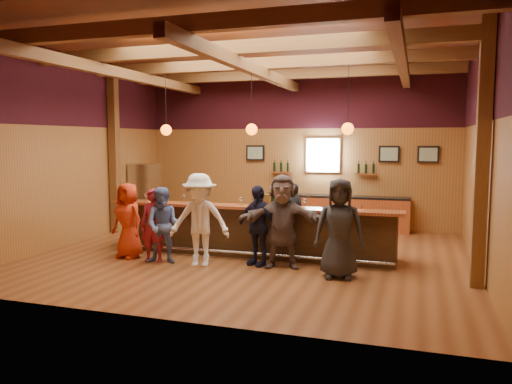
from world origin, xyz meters
TOP-DOWN VIEW (x-y plane):
  - room at (0.00, 0.06)m, footprint 9.04×9.00m
  - bar_counter at (0.02, 0.15)m, footprint 6.30×1.07m
  - back_bar_cabinet at (1.20, 3.72)m, footprint 4.00×0.52m
  - window at (0.80, 3.95)m, footprint 0.95×0.09m
  - framed_pictures at (1.67, 3.94)m, footprint 5.35×0.05m
  - wine_shelves at (0.80, 3.88)m, footprint 3.00×0.18m
  - pendant_lights at (0.00, 0.00)m, footprint 4.24×0.24m
  - stainless_fridge at (-4.10, 2.60)m, footprint 0.70×0.70m
  - customer_orange at (-2.43, -0.95)m, footprint 0.88×0.69m
  - customer_redvest at (-1.75, -1.09)m, footprint 0.59×0.42m
  - customer_denim at (-1.48, -1.15)m, footprint 0.86×0.74m
  - customer_white at (-0.70, -1.13)m, footprint 1.29×0.89m
  - customer_navy at (0.36, -0.72)m, footprint 1.01×0.72m
  - customer_brown at (0.87, -0.75)m, footprint 1.77×0.87m
  - customer_dark at (2.04, -1.14)m, footprint 0.96×0.70m
  - bartender at (0.65, 1.04)m, footprint 0.56×0.38m
  - ice_bucket at (0.30, -0.05)m, footprint 0.22×0.22m
  - bottle_a at (0.50, -0.13)m, footprint 0.08×0.08m
  - bottle_b at (0.60, -0.06)m, footprint 0.07×0.07m
  - glass_a at (-2.43, -0.20)m, footprint 0.09×0.09m
  - glass_b at (-1.94, -0.16)m, footprint 0.07×0.07m
  - glass_c at (-1.55, -0.08)m, footprint 0.08×0.08m
  - glass_d at (-1.04, -0.14)m, footprint 0.08×0.08m
  - glass_e at (-0.21, -0.08)m, footprint 0.07×0.07m
  - glass_f at (0.67, -0.28)m, footprint 0.09×0.09m
  - glass_g at (1.19, -0.19)m, footprint 0.09×0.09m
  - glass_h at (1.99, -0.21)m, footprint 0.07×0.07m

SIDE VIEW (x-z plane):
  - back_bar_cabinet at x=1.20m, z-range 0.00..0.95m
  - bar_counter at x=0.02m, z-range -0.03..1.08m
  - customer_redvest at x=-1.75m, z-range 0.00..1.50m
  - bartender at x=0.65m, z-range 0.00..1.50m
  - customer_denim at x=-1.48m, z-range 0.00..1.54m
  - customer_orange at x=-2.43m, z-range 0.00..1.59m
  - customer_navy at x=0.36m, z-range 0.00..1.60m
  - stainless_fridge at x=-4.10m, z-range 0.00..1.80m
  - customer_dark at x=2.04m, z-range 0.00..1.81m
  - customer_brown at x=0.87m, z-range 0.00..1.83m
  - customer_white at x=-0.70m, z-range 0.00..1.83m
  - glass_h at x=1.99m, z-range 1.14..1.31m
  - glass_b at x=-1.94m, z-range 1.14..1.31m
  - glass_e at x=-0.21m, z-range 1.15..1.31m
  - ice_bucket at x=0.30m, z-range 1.11..1.35m
  - bottle_b at x=0.60m, z-range 1.08..1.39m
  - glass_d at x=-1.04m, z-range 1.15..1.32m
  - glass_c at x=-1.55m, z-range 1.15..1.33m
  - glass_a at x=-2.43m, z-range 1.15..1.34m
  - glass_g at x=1.19m, z-range 1.15..1.35m
  - glass_f at x=0.67m, z-range 1.15..1.35m
  - bottle_a at x=0.50m, z-range 1.07..1.46m
  - wine_shelves at x=0.80m, z-range 1.47..1.77m
  - window at x=0.80m, z-range 1.57..2.52m
  - framed_pictures at x=1.67m, z-range 1.88..2.33m
  - pendant_lights at x=0.00m, z-range 2.02..3.39m
  - room at x=0.00m, z-range 0.95..5.47m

